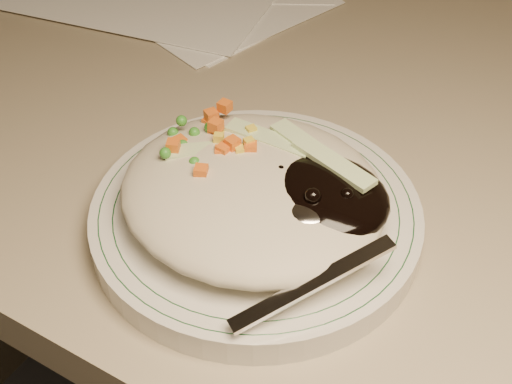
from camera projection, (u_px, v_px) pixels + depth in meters
The scene contains 4 objects.
desk at pixel (422, 281), 0.76m from camera, with size 1.40×0.70×0.74m.
plate at pixel (256, 218), 0.53m from camera, with size 0.24×0.24×0.02m, color silver.
plate_rim at pixel (256, 208), 0.52m from camera, with size 0.23×0.23×0.00m.
meal at pixel (261, 189), 0.50m from camera, with size 0.21×0.19×0.05m.
Camera 1 is at (0.10, 0.86, 1.12)m, focal length 50.00 mm.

